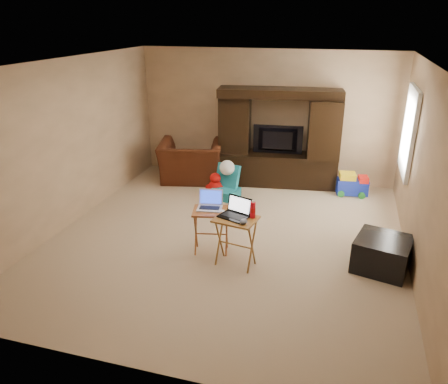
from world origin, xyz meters
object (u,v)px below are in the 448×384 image
(entertainment_center, at_px, (278,138))
(television, at_px, (277,141))
(mouse_right, at_px, (244,221))
(tray_table_right, at_px, (236,242))
(laptop_left, at_px, (209,201))
(tray_table_left, at_px, (211,231))
(mouse_left, at_px, (223,212))
(laptop_right, at_px, (233,209))
(ottoman, at_px, (382,254))
(recliner, at_px, (191,161))
(push_toy, at_px, (352,184))
(plush_toy, at_px, (215,183))
(child_rocker, at_px, (225,182))
(water_bottle, at_px, (253,210))

(entertainment_center, relative_size, television, 2.41)
(entertainment_center, bearing_deg, mouse_right, -95.70)
(tray_table_right, xyz_separation_m, laptop_left, (-0.44, 0.27, 0.41))
(tray_table_left, bearing_deg, mouse_left, -32.55)
(laptop_right, bearing_deg, entertainment_center, 109.13)
(tray_table_right, height_order, laptop_left, laptop_left)
(television, bearing_deg, tray_table_right, 84.75)
(television, relative_size, laptop_left, 2.84)
(ottoman, xyz_separation_m, tray_table_right, (-1.84, -0.43, 0.13))
(mouse_right, bearing_deg, laptop_right, 140.53)
(recliner, bearing_deg, push_toy, 168.18)
(tray_table_right, distance_m, laptop_left, 0.66)
(ottoman, distance_m, tray_table_right, 1.89)
(plush_toy, bearing_deg, recliner, 139.46)
(tray_table_right, bearing_deg, entertainment_center, 99.85)
(plush_toy, relative_size, mouse_right, 3.01)
(entertainment_center, bearing_deg, tray_table_left, -106.08)
(tray_table_left, relative_size, tray_table_right, 0.93)
(child_rocker, height_order, push_toy, child_rocker)
(plush_toy, height_order, mouse_left, mouse_left)
(entertainment_center, relative_size, water_bottle, 10.82)
(laptop_left, distance_m, mouse_right, 0.69)
(recliner, xyz_separation_m, plush_toy, (0.68, -0.58, -0.18))
(child_rocker, height_order, tray_table_left, tray_table_left)
(water_bottle, bearing_deg, mouse_right, -109.29)
(ottoman, distance_m, laptop_left, 2.34)
(television, relative_size, mouse_left, 7.31)
(television, xyz_separation_m, laptop_left, (-0.44, -2.80, -0.13))
(tray_table_right, relative_size, laptop_left, 2.05)
(plush_toy, distance_m, mouse_left, 2.29)
(television, xyz_separation_m, mouse_left, (-0.22, -2.90, -0.23))
(television, bearing_deg, ottoman, 119.65)
(television, bearing_deg, mouse_right, 87.09)
(mouse_right, bearing_deg, water_bottle, 70.71)
(entertainment_center, xyz_separation_m, ottoman, (1.83, -2.68, -0.71))
(recliner, relative_size, tray_table_right, 1.78)
(child_rocker, relative_size, mouse_right, 4.28)
(laptop_left, xyz_separation_m, laptop_right, (0.40, -0.25, 0.05))
(television, relative_size, recliner, 0.78)
(tray_table_left, distance_m, laptop_right, 0.64)
(child_rocker, xyz_separation_m, push_toy, (2.20, 0.76, -0.08))
(entertainment_center, distance_m, television, 0.06)
(television, relative_size, tray_table_left, 1.48)
(plush_toy, relative_size, water_bottle, 1.99)
(laptop_left, bearing_deg, push_toy, 46.06)
(tray_table_right, distance_m, water_bottle, 0.49)
(recliner, height_order, tray_table_left, recliner)
(child_rocker, bearing_deg, plush_toy, 169.04)
(laptop_left, bearing_deg, child_rocker, 90.75)
(laptop_left, bearing_deg, laptop_right, -41.12)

